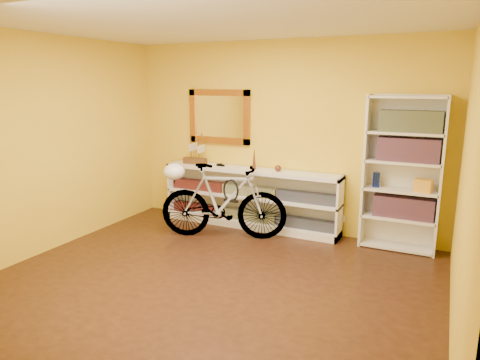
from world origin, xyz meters
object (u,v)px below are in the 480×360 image
at_px(console_unit, 250,198).
at_px(bookcase, 402,174).
at_px(bicycle, 223,201).
at_px(helmet, 174,172).

relative_size(console_unit, bookcase, 1.37).
xyz_separation_m(console_unit, bookcase, (2.01, 0.03, 0.52)).
xyz_separation_m(bicycle, helmet, (-0.62, -0.21, 0.38)).
relative_size(bookcase, bicycle, 1.11).
bearing_deg(console_unit, helmet, -133.88).
bearing_deg(helmet, bicycle, 18.48).
bearing_deg(helmet, bookcase, 16.27).
xyz_separation_m(bookcase, bicycle, (-2.13, -0.60, -0.45)).
bearing_deg(console_unit, bicycle, -102.64).
relative_size(console_unit, bicycle, 1.52).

